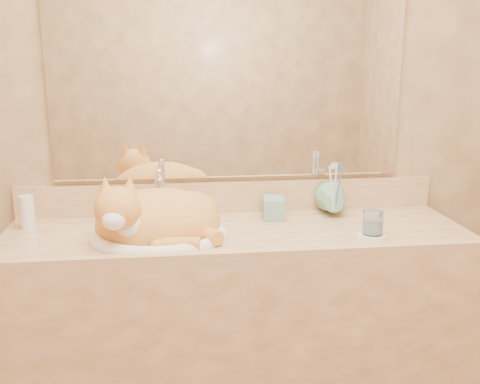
{
  "coord_description": "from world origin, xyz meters",
  "views": [
    {
      "loc": [
        -0.2,
        -1.0,
        1.42
      ],
      "look_at": [
        0.0,
        0.7,
        1.0
      ],
      "focal_mm": 40.0,
      "sensor_mm": 36.0,
      "label": 1
    }
  ],
  "objects": [
    {
      "name": "wall_back",
      "position": [
        0.0,
        1.0,
        1.25
      ],
      "size": [
        2.4,
        0.02,
        2.5
      ],
      "primitive_type": "cube",
      "color": "olive",
      "rests_on": "ground"
    },
    {
      "name": "vanity_counter",
      "position": [
        0.0,
        0.72,
        0.42
      ],
      "size": [
        1.6,
        0.55,
        0.85
      ],
      "primitive_type": null,
      "color": "#A37249",
      "rests_on": "floor"
    },
    {
      "name": "mirror",
      "position": [
        0.0,
        0.99,
        1.39
      ],
      "size": [
        1.3,
        0.02,
        0.8
      ],
      "primitive_type": "cube",
      "color": "white",
      "rests_on": "wall_back"
    },
    {
      "name": "sink_basin",
      "position": [
        -0.26,
        0.7,
        0.92
      ],
      "size": [
        0.5,
        0.44,
        0.14
      ],
      "primitive_type": null,
      "rotation": [
        0.0,
        0.0,
        -0.18
      ],
      "color": "white",
      "rests_on": "vanity_counter"
    },
    {
      "name": "faucet",
      "position": [
        -0.26,
        0.88,
        0.94
      ],
      "size": [
        0.07,
        0.13,
        0.18
      ],
      "primitive_type": null,
      "rotation": [
        0.0,
        0.0,
        0.23
      ],
      "color": "white",
      "rests_on": "vanity_counter"
    },
    {
      "name": "cat",
      "position": [
        -0.28,
        0.72,
        0.92
      ],
      "size": [
        0.43,
        0.35,
        0.23
      ],
      "primitive_type": null,
      "rotation": [
        0.0,
        0.0,
        0.02
      ],
      "color": "orange",
      "rests_on": "sink_basin"
    },
    {
      "name": "soap_dispenser",
      "position": [
        0.15,
        0.84,
        0.93
      ],
      "size": [
        0.09,
        0.09,
        0.17
      ],
      "primitive_type": "imported",
      "rotation": [
        0.0,
        0.0,
        -0.12
      ],
      "color": "#6BAB90",
      "rests_on": "vanity_counter"
    },
    {
      "name": "toothbrush_cup",
      "position": [
        0.37,
        0.84,
        0.91
      ],
      "size": [
        0.13,
        0.13,
        0.11
      ],
      "primitive_type": "imported",
      "rotation": [
        0.0,
        0.0,
        -0.12
      ],
      "color": "#6BAB90",
      "rests_on": "vanity_counter"
    },
    {
      "name": "toothbrushes",
      "position": [
        0.37,
        0.84,
        0.98
      ],
      "size": [
        0.04,
        0.04,
        0.21
      ],
      "primitive_type": null,
      "color": "silver",
      "rests_on": "toothbrush_cup"
    },
    {
      "name": "saucer",
      "position": [
        0.44,
        0.63,
        0.85
      ],
      "size": [
        0.1,
        0.1,
        0.01
      ],
      "primitive_type": "cylinder",
      "color": "white",
      "rests_on": "vanity_counter"
    },
    {
      "name": "water_glass",
      "position": [
        0.44,
        0.63,
        0.9
      ],
      "size": [
        0.07,
        0.07,
        0.08
      ],
      "primitive_type": "cylinder",
      "color": "silver",
      "rests_on": "saucer"
    },
    {
      "name": "lotion_bottle",
      "position": [
        -0.72,
        0.86,
        0.91
      ],
      "size": [
        0.05,
        0.05,
        0.12
      ],
      "primitive_type": "cylinder",
      "color": "silver",
      "rests_on": "vanity_counter"
    }
  ]
}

